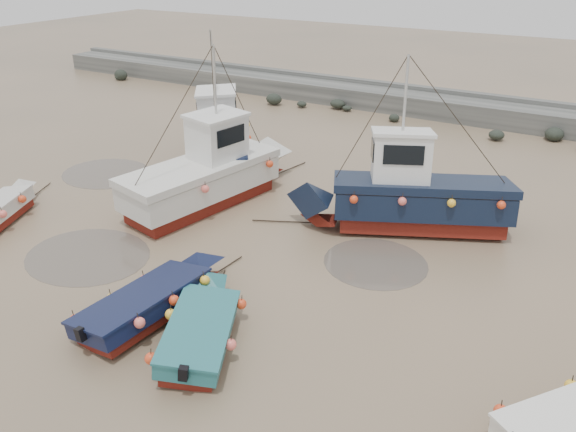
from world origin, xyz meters
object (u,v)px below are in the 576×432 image
at_px(cabin_boat_0, 221,141).
at_px(cabin_boat_1, 213,170).
at_px(dinghy_0, 3,206).
at_px(person, 233,196).
at_px(dinghy_2, 200,323).
at_px(dinghy_1, 155,297).
at_px(cabin_boat_2, 405,195).

relative_size(cabin_boat_0, cabin_boat_1, 0.90).
xyz_separation_m(dinghy_0, person, (6.31, 6.23, -0.55)).
bearing_deg(cabin_boat_0, cabin_boat_1, -94.27).
distance_m(dinghy_2, cabin_boat_1, 9.11).
distance_m(dinghy_1, dinghy_2, 1.90).
distance_m(dinghy_2, cabin_boat_2, 9.37).
distance_m(dinghy_1, cabin_boat_2, 9.72).
bearing_deg(dinghy_0, cabin_boat_2, 3.39).
relative_size(cabin_boat_2, person, 5.37).
height_order(cabin_boat_0, cabin_boat_2, same).
bearing_deg(cabin_boat_2, person, 70.91).
bearing_deg(cabin_boat_0, cabin_boat_2, -45.79).
xyz_separation_m(dinghy_0, cabin_boat_0, (3.97, 8.69, 0.79)).
bearing_deg(dinghy_0, person, 20.83).
relative_size(cabin_boat_0, person, 5.23).
distance_m(dinghy_0, cabin_boat_1, 8.08).
relative_size(dinghy_2, person, 3.17).
height_order(cabin_boat_1, cabin_boat_2, same).
bearing_deg(person, cabin_boat_0, -71.90).
relative_size(cabin_boat_1, person, 5.81).
distance_m(dinghy_1, cabin_boat_1, 7.91).
xyz_separation_m(cabin_boat_0, cabin_boat_2, (9.55, -1.74, 0.02)).
bearing_deg(dinghy_0, dinghy_1, -34.49).
xyz_separation_m(dinghy_2, cabin_boat_1, (-5.17, 7.46, 0.80)).
bearing_deg(cabin_boat_1, cabin_boat_2, 23.05).
xyz_separation_m(dinghy_1, cabin_boat_1, (-3.29, 7.14, 0.81)).
distance_m(cabin_boat_2, person, 7.37).
xyz_separation_m(cabin_boat_1, person, (0.34, 0.83, -1.35)).
bearing_deg(person, dinghy_2, 94.69).
distance_m(cabin_boat_1, person, 1.62).
bearing_deg(cabin_boat_1, person, 78.97).
bearing_deg(dinghy_1, dinghy_2, -4.91).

